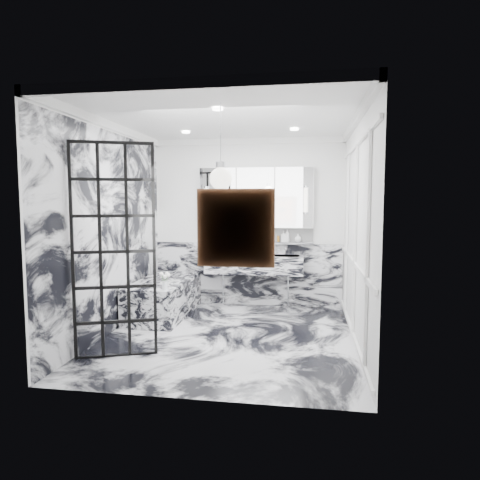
% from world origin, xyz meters
% --- Properties ---
extents(floor, '(3.60, 3.60, 0.00)m').
position_xyz_m(floor, '(0.00, 0.00, 0.00)').
color(floor, silver).
rests_on(floor, ground).
extents(ceiling, '(3.60, 3.60, 0.00)m').
position_xyz_m(ceiling, '(0.00, 0.00, 2.80)').
color(ceiling, white).
rests_on(ceiling, wall_back).
extents(wall_back, '(3.60, 0.00, 3.60)m').
position_xyz_m(wall_back, '(0.00, 1.80, 1.40)').
color(wall_back, white).
rests_on(wall_back, floor).
extents(wall_front, '(3.60, 0.00, 3.60)m').
position_xyz_m(wall_front, '(0.00, -1.80, 1.40)').
color(wall_front, white).
rests_on(wall_front, floor).
extents(wall_left, '(0.00, 3.60, 3.60)m').
position_xyz_m(wall_left, '(-1.60, 0.00, 1.40)').
color(wall_left, white).
rests_on(wall_left, floor).
extents(wall_right, '(0.00, 3.60, 3.60)m').
position_xyz_m(wall_right, '(1.60, 0.00, 1.40)').
color(wall_right, white).
rests_on(wall_right, floor).
extents(marble_clad_back, '(3.18, 0.05, 1.05)m').
position_xyz_m(marble_clad_back, '(0.00, 1.78, 0.53)').
color(marble_clad_back, silver).
rests_on(marble_clad_back, floor).
extents(marble_clad_left, '(0.02, 3.56, 2.68)m').
position_xyz_m(marble_clad_left, '(-1.59, 0.00, 1.34)').
color(marble_clad_left, silver).
rests_on(marble_clad_left, floor).
extents(panel_molding, '(0.03, 3.40, 2.30)m').
position_xyz_m(panel_molding, '(1.58, 0.00, 1.30)').
color(panel_molding, white).
rests_on(panel_molding, floor).
extents(soap_bottle_a, '(0.08, 0.08, 0.21)m').
position_xyz_m(soap_bottle_a, '(0.68, 1.71, 1.19)').
color(soap_bottle_a, '#8C5919').
rests_on(soap_bottle_a, ledge).
extents(soap_bottle_b, '(0.10, 0.10, 0.18)m').
position_xyz_m(soap_bottle_b, '(0.61, 1.71, 1.18)').
color(soap_bottle_b, '#4C4C51').
rests_on(soap_bottle_b, ledge).
extents(soap_bottle_c, '(0.14, 0.14, 0.14)m').
position_xyz_m(soap_bottle_c, '(0.85, 1.71, 1.16)').
color(soap_bottle_c, silver).
rests_on(soap_bottle_c, ledge).
extents(face_pot, '(0.15, 0.15, 0.15)m').
position_xyz_m(face_pot, '(0.13, 1.71, 1.17)').
color(face_pot, white).
rests_on(face_pot, ledge).
extents(amber_bottle, '(0.04, 0.04, 0.10)m').
position_xyz_m(amber_bottle, '(0.53, 1.71, 1.14)').
color(amber_bottle, '#8C5919').
rests_on(amber_bottle, ledge).
extents(flower_vase, '(0.07, 0.07, 0.12)m').
position_xyz_m(flower_vase, '(-0.92, 0.20, 0.61)').
color(flower_vase, silver).
rests_on(flower_vase, bathtub).
extents(crittall_door, '(0.84, 0.34, 2.40)m').
position_xyz_m(crittall_door, '(-1.13, -0.90, 1.20)').
color(crittall_door, black).
rests_on(crittall_door, floor).
extents(artwork, '(0.57, 0.05, 0.57)m').
position_xyz_m(artwork, '(0.40, -1.76, 1.53)').
color(artwork, '#B34412').
rests_on(artwork, wall_front).
extents(pendant_light, '(0.23, 0.23, 0.23)m').
position_xyz_m(pendant_light, '(0.12, -1.05, 1.99)').
color(pendant_light, white).
rests_on(pendant_light, ceiling).
extents(trough_sink, '(1.60, 0.45, 0.30)m').
position_xyz_m(trough_sink, '(0.15, 1.55, 0.73)').
color(trough_sink, silver).
rests_on(trough_sink, wall_back).
extents(ledge, '(1.90, 0.14, 0.04)m').
position_xyz_m(ledge, '(0.15, 1.72, 1.07)').
color(ledge, silver).
rests_on(ledge, wall_back).
extents(subway_tile, '(1.90, 0.03, 0.23)m').
position_xyz_m(subway_tile, '(0.15, 1.78, 1.21)').
color(subway_tile, white).
rests_on(subway_tile, wall_back).
extents(mirror_cabinet, '(1.90, 0.16, 1.00)m').
position_xyz_m(mirror_cabinet, '(0.15, 1.73, 1.82)').
color(mirror_cabinet, white).
rests_on(mirror_cabinet, wall_back).
extents(sconce_left, '(0.07, 0.07, 0.40)m').
position_xyz_m(sconce_left, '(-0.67, 1.63, 1.78)').
color(sconce_left, white).
rests_on(sconce_left, mirror_cabinet).
extents(sconce_right, '(0.07, 0.07, 0.40)m').
position_xyz_m(sconce_right, '(0.97, 1.63, 1.78)').
color(sconce_right, white).
rests_on(sconce_right, mirror_cabinet).
extents(bathtub, '(0.75, 1.65, 0.55)m').
position_xyz_m(bathtub, '(-1.18, 0.90, 0.28)').
color(bathtub, silver).
rests_on(bathtub, floor).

